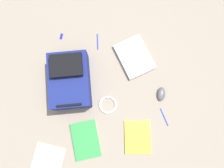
% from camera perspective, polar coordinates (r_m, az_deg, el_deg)
% --- Properties ---
extents(ground_plane, '(3.71, 3.71, 0.00)m').
position_cam_1_polar(ground_plane, '(1.65, -1.35, -1.84)').
color(ground_plane, gray).
extents(backpack, '(0.29, 0.41, 0.22)m').
position_cam_1_polar(backpack, '(1.59, -11.34, 1.07)').
color(backpack, navy).
rests_on(backpack, ground_plane).
extents(laptop, '(0.32, 0.37, 0.03)m').
position_cam_1_polar(laptop, '(1.69, 6.05, 7.32)').
color(laptop, '#929296').
rests_on(laptop, ground_plane).
extents(book_manual, '(0.22, 0.29, 0.02)m').
position_cam_1_polar(book_manual, '(1.64, -7.13, -14.76)').
color(book_manual, silver).
rests_on(book_manual, ground_plane).
extents(book_blue, '(0.21, 0.26, 0.02)m').
position_cam_1_polar(book_blue, '(1.64, 6.93, -13.98)').
color(book_blue, silver).
rests_on(book_blue, ground_plane).
extents(book_comic, '(0.28, 0.29, 0.01)m').
position_cam_1_polar(book_comic, '(1.73, -16.97, -19.26)').
color(book_comic, silver).
rests_on(book_comic, ground_plane).
extents(computer_mouse, '(0.08, 0.12, 0.03)m').
position_cam_1_polar(computer_mouse, '(1.67, 13.16, -2.63)').
color(computer_mouse, '#4C4C51').
rests_on(computer_mouse, ground_plane).
extents(cable_coil, '(0.14, 0.14, 0.02)m').
position_cam_1_polar(cable_coil, '(1.63, -1.16, -5.64)').
color(cable_coil, silver).
rests_on(cable_coil, ground_plane).
extents(pen_black, '(0.02, 0.13, 0.01)m').
position_cam_1_polar(pen_black, '(1.74, -3.94, 11.35)').
color(pen_black, '#1933B2').
rests_on(pen_black, ground_plane).
extents(pen_blue, '(0.05, 0.14, 0.01)m').
position_cam_1_polar(pen_blue, '(1.68, 13.93, -8.66)').
color(pen_blue, '#1933B2').
rests_on(pen_blue, ground_plane).
extents(usb_stick, '(0.03, 0.05, 0.01)m').
position_cam_1_polar(usb_stick, '(1.80, -13.54, 12.44)').
color(usb_stick, '#191999').
rests_on(usb_stick, ground_plane).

